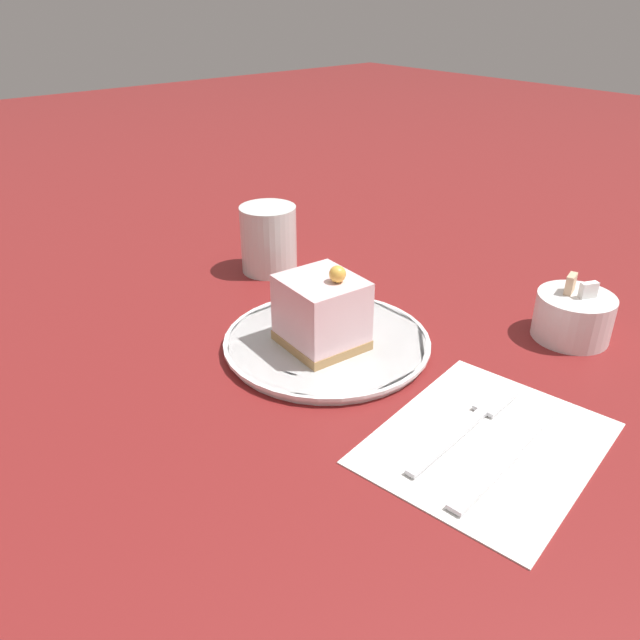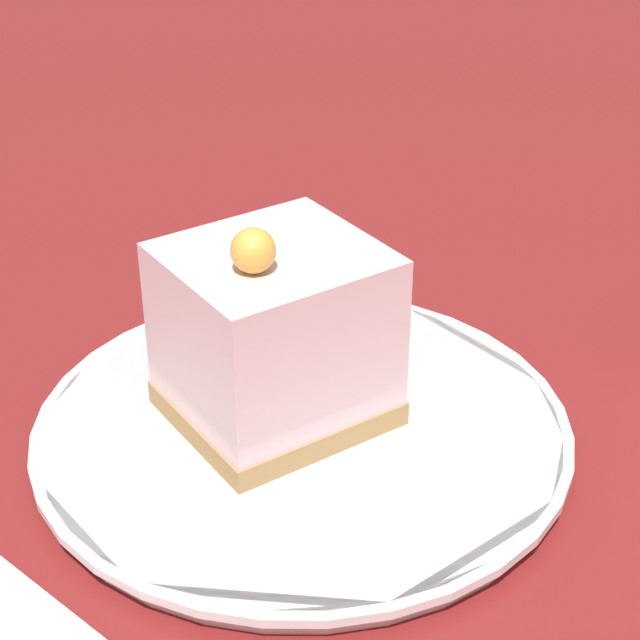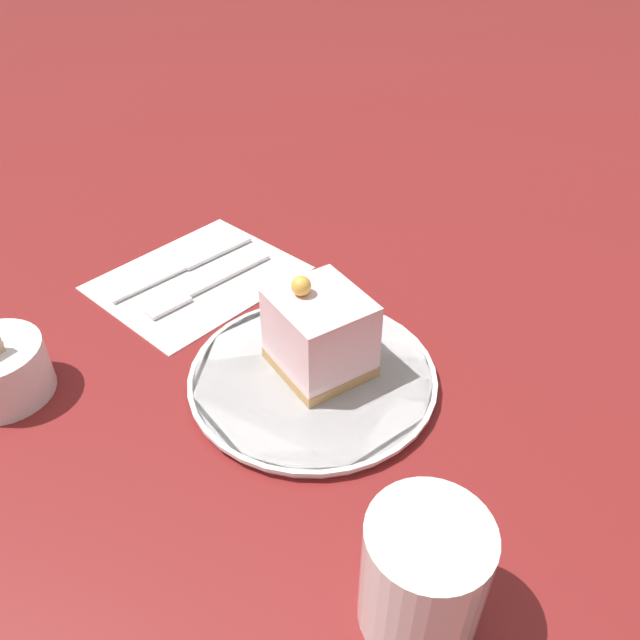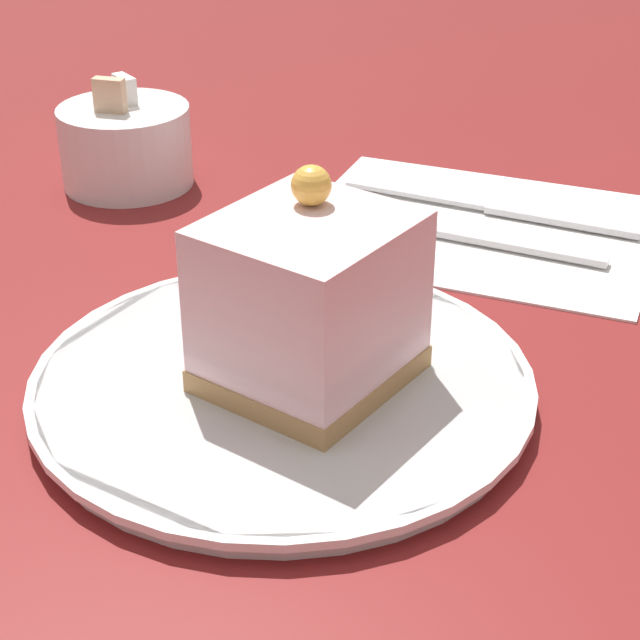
% 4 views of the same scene
% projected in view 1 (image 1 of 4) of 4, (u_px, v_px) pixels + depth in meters
% --- Properties ---
extents(ground_plane, '(4.00, 4.00, 0.00)m').
position_uv_depth(ground_plane, '(339.00, 330.00, 0.73)').
color(ground_plane, maroon).
extents(plate, '(0.23, 0.23, 0.01)m').
position_uv_depth(plate, '(327.00, 342.00, 0.70)').
color(plate, white).
rests_on(plate, ground_plane).
extents(cake_slice, '(0.09, 0.08, 0.10)m').
position_uv_depth(cake_slice, '(322.00, 312.00, 0.66)').
color(cake_slice, '#AD8451').
rests_on(cake_slice, plate).
extents(napkin, '(0.21, 0.24, 0.00)m').
position_uv_depth(napkin, '(487.00, 442.00, 0.55)').
color(napkin, white).
rests_on(napkin, ground_plane).
extents(fork, '(0.04, 0.17, 0.00)m').
position_uv_depth(fork, '(472.00, 420.00, 0.57)').
color(fork, silver).
rests_on(fork, napkin).
extents(knife, '(0.03, 0.19, 0.00)m').
position_uv_depth(knife, '(503.00, 461.00, 0.52)').
color(knife, silver).
rests_on(knife, napkin).
extents(sugar_bowl, '(0.09, 0.09, 0.07)m').
position_uv_depth(sugar_bowl, '(573.00, 316.00, 0.71)').
color(sugar_bowl, white).
rests_on(sugar_bowl, ground_plane).
extents(drinking_glass, '(0.08, 0.08, 0.09)m').
position_uv_depth(drinking_glass, '(269.00, 239.00, 0.87)').
color(drinking_glass, silver).
rests_on(drinking_glass, ground_plane).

